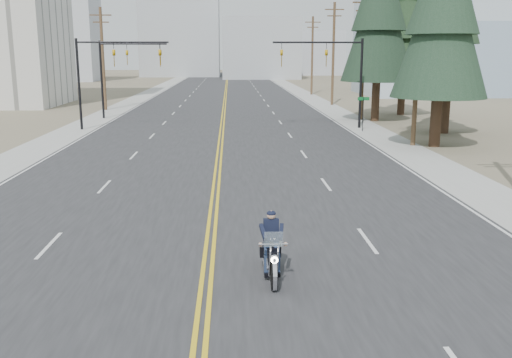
% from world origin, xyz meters
% --- Properties ---
extents(ground_plane, '(400.00, 400.00, 0.00)m').
position_xyz_m(ground_plane, '(0.00, 0.00, 0.00)').
color(ground_plane, '#776D56').
rests_on(ground_plane, ground).
extents(road, '(20.00, 200.00, 0.01)m').
position_xyz_m(road, '(0.00, 70.00, 0.01)').
color(road, '#303033').
rests_on(road, ground).
extents(sidewalk_left, '(3.00, 200.00, 0.01)m').
position_xyz_m(sidewalk_left, '(-11.50, 70.00, 0.01)').
color(sidewalk_left, '#A5A5A0').
rests_on(sidewalk_left, ground).
extents(sidewalk_right, '(3.00, 200.00, 0.01)m').
position_xyz_m(sidewalk_right, '(11.50, 70.00, 0.01)').
color(sidewalk_right, '#A5A5A0').
rests_on(sidewalk_right, ground).
extents(traffic_mast_left, '(7.10, 0.26, 7.00)m').
position_xyz_m(traffic_mast_left, '(-8.98, 32.00, 4.94)').
color(traffic_mast_left, black).
rests_on(traffic_mast_left, ground).
extents(traffic_mast_right, '(7.10, 0.26, 7.00)m').
position_xyz_m(traffic_mast_right, '(8.98, 32.00, 4.94)').
color(traffic_mast_right, black).
rests_on(traffic_mast_right, ground).
extents(traffic_mast_far, '(6.10, 0.26, 7.00)m').
position_xyz_m(traffic_mast_far, '(-9.31, 40.00, 4.87)').
color(traffic_mast_far, black).
rests_on(traffic_mast_far, ground).
extents(street_sign, '(0.90, 0.06, 2.62)m').
position_xyz_m(street_sign, '(10.80, 30.00, 1.80)').
color(street_sign, black).
rests_on(street_sign, ground).
extents(utility_pole_b, '(2.20, 0.30, 11.50)m').
position_xyz_m(utility_pole_b, '(12.50, 23.00, 5.98)').
color(utility_pole_b, brown).
rests_on(utility_pole_b, ground).
extents(utility_pole_c, '(2.20, 0.30, 11.00)m').
position_xyz_m(utility_pole_c, '(12.50, 38.00, 5.73)').
color(utility_pole_c, brown).
rests_on(utility_pole_c, ground).
extents(utility_pole_d, '(2.20, 0.30, 11.50)m').
position_xyz_m(utility_pole_d, '(12.50, 53.00, 5.98)').
color(utility_pole_d, brown).
rests_on(utility_pole_d, ground).
extents(utility_pole_e, '(2.20, 0.30, 11.00)m').
position_xyz_m(utility_pole_e, '(12.50, 70.00, 5.73)').
color(utility_pole_e, brown).
rests_on(utility_pole_e, ground).
extents(utility_pole_left, '(2.20, 0.30, 10.50)m').
position_xyz_m(utility_pole_left, '(-12.50, 48.00, 5.48)').
color(utility_pole_left, brown).
rests_on(utility_pole_left, ground).
extents(glass_building, '(24.00, 16.00, 20.00)m').
position_xyz_m(glass_building, '(32.00, 70.00, 10.00)').
color(glass_building, '#9EB5CC').
rests_on(glass_building, ground).
extents(haze_bldg_a, '(14.00, 12.00, 22.00)m').
position_xyz_m(haze_bldg_a, '(-35.00, 115.00, 11.00)').
color(haze_bldg_a, '#B7BCC6').
rests_on(haze_bldg_a, ground).
extents(haze_bldg_b, '(18.00, 14.00, 14.00)m').
position_xyz_m(haze_bldg_b, '(8.00, 125.00, 7.00)').
color(haze_bldg_b, '#ADB2B7').
rests_on(haze_bldg_b, ground).
extents(haze_bldg_c, '(16.00, 12.00, 18.00)m').
position_xyz_m(haze_bldg_c, '(40.00, 110.00, 9.00)').
color(haze_bldg_c, '#B7BCC6').
rests_on(haze_bldg_c, ground).
extents(haze_bldg_d, '(20.00, 15.00, 26.00)m').
position_xyz_m(haze_bldg_d, '(-12.00, 140.00, 13.00)').
color(haze_bldg_d, '#ADB2B7').
rests_on(haze_bldg_d, ground).
extents(haze_bldg_e, '(14.00, 14.00, 12.00)m').
position_xyz_m(haze_bldg_e, '(25.00, 150.00, 6.00)').
color(haze_bldg_e, '#B7BCC6').
rests_on(haze_bldg_e, ground).
extents(haze_bldg_f, '(12.00, 12.00, 16.00)m').
position_xyz_m(haze_bldg_f, '(-50.00, 130.00, 8.00)').
color(haze_bldg_f, '#ADB2B7').
rests_on(haze_bldg_f, ground).
extents(motorcyclist, '(0.98, 2.27, 1.77)m').
position_xyz_m(motorcyclist, '(1.74, 1.15, 0.88)').
color(motorcyclist, black).
rests_on(motorcyclist, ground).
extents(conifer_near, '(5.94, 5.94, 15.73)m').
position_xyz_m(conifer_near, '(13.77, 22.60, 9.03)').
color(conifer_near, '#382619').
rests_on(conifer_near, ground).
extents(conifer_mid, '(5.50, 5.50, 14.68)m').
position_xyz_m(conifer_mid, '(16.70, 28.81, 8.42)').
color(conifer_mid, '#382619').
rests_on(conifer_mid, ground).
extents(conifer_tall, '(6.28, 6.28, 17.44)m').
position_xyz_m(conifer_tall, '(13.50, 36.92, 10.02)').
color(conifer_tall, '#382619').
rests_on(conifer_tall, ground).
extents(conifer_far, '(6.06, 6.06, 16.23)m').
position_xyz_m(conifer_far, '(17.34, 42.01, 9.31)').
color(conifer_far, '#382619').
rests_on(conifer_far, ground).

